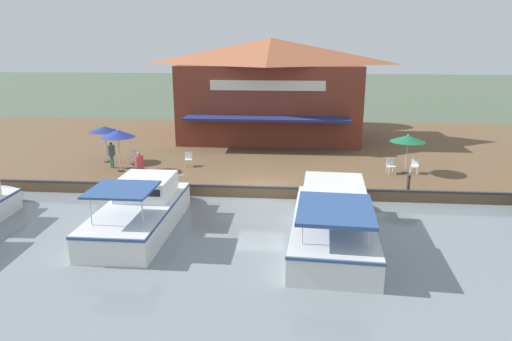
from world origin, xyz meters
TOP-DOWN VIEW (x-y plane):
  - ground_plane at (0.00, 0.00)m, footprint 220.00×220.00m
  - quay_deck at (-11.00, 0.00)m, footprint 22.00×56.00m
  - quay_edge_fender at (-0.10, 0.00)m, footprint 0.20×50.40m
  - waterfront_restaurant at (-13.67, -0.28)m, footprint 10.13×14.15m
  - patio_umbrella_mid_patio_left at (-2.67, -8.52)m, footprint 1.96×1.96m
  - patio_umbrella_by_entrance at (-4.74, -10.21)m, footprint 1.89×1.89m
  - patio_umbrella_near_quay_edge at (-3.75, 8.17)m, footprint 2.01×2.01m
  - cafe_chair_under_first_umbrella at (-3.79, 8.71)m, footprint 0.58×0.58m
  - cafe_chair_far_corner_seat at (-4.24, -4.78)m, footprint 0.53×0.53m
  - cafe_chair_mid_patio at (-4.68, -8.43)m, footprint 0.59×0.59m
  - cafe_chair_back_row_seat at (-3.63, 7.32)m, footprint 0.52×0.52m
  - person_near_entrance at (-0.84, -6.69)m, footprint 0.46×0.46m
  - person_mid_patio at (-3.40, -9.32)m, footprint 0.45×0.45m
  - motorboat_nearest_quay at (4.34, 3.40)m, footprint 9.27×3.67m
  - motorboat_distant_upstream at (3.88, -4.87)m, footprint 8.14×2.92m
  - mooring_post at (-0.35, 7.56)m, footprint 0.22×0.22m
  - tree_upstream_bank at (-19.77, 2.41)m, footprint 4.60×4.38m

SIDE VIEW (x-z plane):
  - ground_plane at x=0.00m, z-range 0.00..0.00m
  - quay_deck at x=-11.00m, z-range 0.00..0.60m
  - quay_edge_fender at x=-0.10m, z-range 0.60..0.70m
  - motorboat_distant_upstream at x=3.88m, z-range -0.36..2.04m
  - motorboat_nearest_quay at x=4.34m, z-range -0.18..1.97m
  - mooring_post at x=-0.35m, z-range 0.61..1.43m
  - cafe_chair_under_first_umbrella at x=-3.79m, z-range 0.65..1.50m
  - cafe_chair_far_corner_seat at x=-4.24m, z-range 0.65..1.50m
  - cafe_chair_mid_patio at x=-4.68m, z-range 0.65..1.50m
  - cafe_chair_back_row_seat at x=-3.63m, z-range 0.65..1.50m
  - person_mid_patio at x=-3.40m, z-range 0.80..2.40m
  - person_near_entrance at x=-0.84m, z-range 0.80..2.43m
  - patio_umbrella_near_quay_edge at x=-3.75m, z-range 1.51..3.79m
  - patio_umbrella_by_entrance at x=-4.74m, z-range 1.55..3.89m
  - patio_umbrella_mid_patio_left at x=-2.67m, z-range 1.60..4.12m
  - waterfront_restaurant at x=-13.67m, z-range 0.67..8.43m
  - tree_upstream_bank at x=-19.77m, z-range 1.75..8.69m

